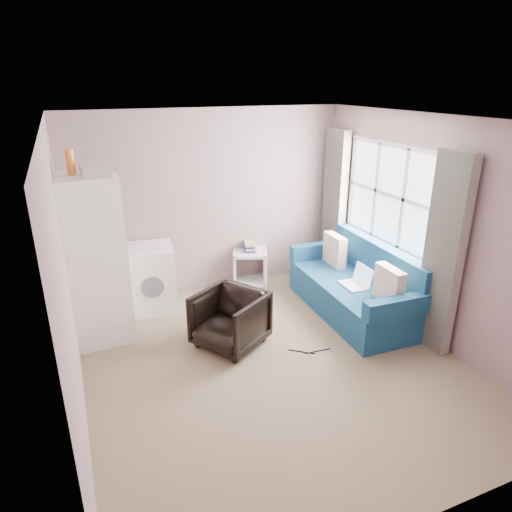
{
  "coord_description": "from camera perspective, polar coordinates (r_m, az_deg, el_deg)",
  "views": [
    {
      "loc": [
        -1.77,
        -3.75,
        2.83
      ],
      "look_at": [
        0.05,
        0.6,
        1.0
      ],
      "focal_mm": 32.0,
      "sensor_mm": 36.0,
      "label": 1
    }
  ],
  "objects": [
    {
      "name": "washing_machine",
      "position": [
        6.05,
        -13.02,
        -2.55
      ],
      "size": [
        0.67,
        0.67,
        0.85
      ],
      "rotation": [
        0.0,
        0.0,
        -0.12
      ],
      "color": "white",
      "rests_on": "ground"
    },
    {
      "name": "floor_cables",
      "position": [
        5.21,
        6.74,
        -11.75
      ],
      "size": [
        0.45,
        0.2,
        0.01
      ],
      "rotation": [
        0.0,
        0.0,
        -0.32
      ],
      "color": "black",
      "rests_on": "ground"
    },
    {
      "name": "window_dressing",
      "position": [
        5.95,
        15.26,
        3.61
      ],
      "size": [
        0.17,
        2.62,
        2.18
      ],
      "color": "white",
      "rests_on": "ground"
    },
    {
      "name": "sofa",
      "position": [
        6.0,
        12.63,
        -3.96
      ],
      "size": [
        0.98,
        2.04,
        0.9
      ],
      "rotation": [
        0.0,
        0.0,
        -0.04
      ],
      "color": "#1B547E",
      "rests_on": "ground"
    },
    {
      "name": "room",
      "position": [
        4.45,
        2.59,
        0.43
      ],
      "size": [
        3.84,
        4.24,
        2.54
      ],
      "color": "#8E775D",
      "rests_on": "ground"
    },
    {
      "name": "armchair",
      "position": [
        5.14,
        -3.28,
        -7.62
      ],
      "size": [
        0.91,
        0.93,
        0.71
      ],
      "primitive_type": "imported",
      "rotation": [
        0.0,
        0.0,
        -1.0
      ],
      "color": "black",
      "rests_on": "ground"
    },
    {
      "name": "side_table",
      "position": [
        6.64,
        -0.77,
        -1.09
      ],
      "size": [
        0.62,
        0.62,
        0.66
      ],
      "rotation": [
        0.0,
        0.0,
        -0.36
      ],
      "color": "white",
      "rests_on": "ground"
    },
    {
      "name": "fridge",
      "position": [
        5.36,
        -19.63,
        -0.39
      ],
      "size": [
        0.69,
        0.68,
        2.17
      ],
      "rotation": [
        0.0,
        0.0,
        0.05
      ],
      "color": "white",
      "rests_on": "ground"
    }
  ]
}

